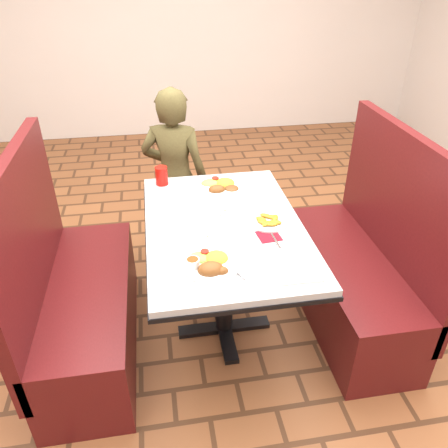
% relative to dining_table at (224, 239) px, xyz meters
% --- Properties ---
extents(dining_table, '(0.81, 1.21, 0.75)m').
position_rel_dining_table_xyz_m(dining_table, '(0.00, 0.00, 0.00)').
color(dining_table, '#BBBDC0').
rests_on(dining_table, ground).
extents(booth_bench_left, '(0.47, 1.20, 1.17)m').
position_rel_dining_table_xyz_m(booth_bench_left, '(-0.80, 0.00, -0.32)').
color(booth_bench_left, '#591415').
rests_on(booth_bench_left, ground).
extents(booth_bench_right, '(0.47, 1.20, 1.17)m').
position_rel_dining_table_xyz_m(booth_bench_right, '(0.80, 0.00, -0.32)').
color(booth_bench_right, '#591415').
rests_on(booth_bench_right, ground).
extents(diner_person, '(0.52, 0.42, 1.24)m').
position_rel_dining_table_xyz_m(diner_person, '(-0.20, 0.87, -0.03)').
color(diner_person, brown).
rests_on(diner_person, ground).
extents(near_dinner_plate, '(0.26, 0.26, 0.08)m').
position_rel_dining_table_xyz_m(near_dinner_plate, '(-0.12, -0.35, 0.12)').
color(near_dinner_plate, white).
rests_on(near_dinner_plate, dining_table).
extents(far_dinner_plate, '(0.29, 0.29, 0.07)m').
position_rel_dining_table_xyz_m(far_dinner_plate, '(0.05, 0.40, 0.12)').
color(far_dinner_plate, white).
rests_on(far_dinner_plate, dining_table).
extents(plantain_plate, '(0.20, 0.20, 0.03)m').
position_rel_dining_table_xyz_m(plantain_plate, '(0.23, -0.03, 0.11)').
color(plantain_plate, white).
rests_on(plantain_plate, dining_table).
extents(maroon_napkin, '(0.12, 0.12, 0.00)m').
position_rel_dining_table_xyz_m(maroon_napkin, '(0.20, -0.15, 0.10)').
color(maroon_napkin, maroon).
rests_on(maroon_napkin, dining_table).
extents(spoon_utensil, '(0.02, 0.13, 0.00)m').
position_rel_dining_table_xyz_m(spoon_utensil, '(0.22, -0.20, 0.10)').
color(spoon_utensil, '#BCBCC0').
rests_on(spoon_utensil, dining_table).
extents(red_tumbler, '(0.07, 0.07, 0.11)m').
position_rel_dining_table_xyz_m(red_tumbler, '(-0.29, 0.52, 0.15)').
color(red_tumbler, red).
rests_on(red_tumbler, dining_table).
extents(paper_napkin, '(0.19, 0.14, 0.01)m').
position_rel_dining_table_xyz_m(paper_napkin, '(0.25, -0.46, 0.10)').
color(paper_napkin, silver).
rests_on(paper_napkin, dining_table).
extents(knife_utensil, '(0.08, 0.16, 0.00)m').
position_rel_dining_table_xyz_m(knife_utensil, '(-0.02, -0.39, 0.11)').
color(knife_utensil, silver).
rests_on(knife_utensil, dining_table).
extents(fork_utensil, '(0.07, 0.13, 0.00)m').
position_rel_dining_table_xyz_m(fork_utensil, '(-0.08, -0.40, 0.11)').
color(fork_utensil, silver).
rests_on(fork_utensil, dining_table).
extents(lettuce_shreds, '(0.28, 0.32, 0.00)m').
position_rel_dining_table_xyz_m(lettuce_shreds, '(0.04, 0.06, 0.10)').
color(lettuce_shreds, '#7AAF46').
rests_on(lettuce_shreds, dining_table).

